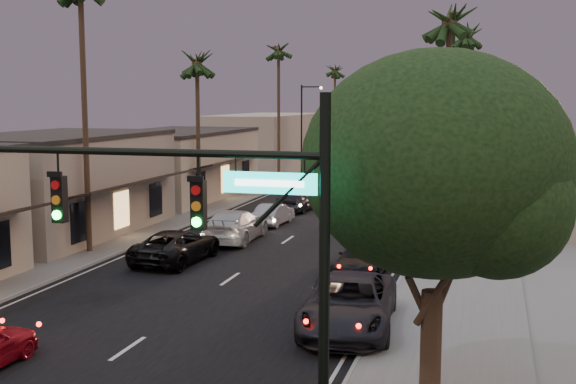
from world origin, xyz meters
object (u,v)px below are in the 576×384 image
Objects in this scene: corner_tree at (439,173)px; palm_rc at (474,70)px; arch at (393,118)px; palm_rb at (467,31)px; palm_far at (335,68)px; palm_ld at (279,46)px; streetlight_left at (304,123)px; curbside_black at (364,258)px; palm_ra at (450,13)px; oncoming_silver at (274,214)px; traffic_signal at (231,230)px; oncoming_pickup at (177,246)px; curbside_near at (349,304)px; streetlight_right at (441,131)px; palm_lc at (197,57)px.

corner_tree is 56.74m from palm_rc.
arch is 28.24m from palm_rb.
palm_ld is at bearing -90.75° from palm_far.
palm_far is at bearing 93.95° from streetlight_left.
palm_rc is 0.92× the size of palm_far.
arch reaches higher than curbside_black.
oncoming_silver is (-10.76, 8.42, -10.78)m from palm_ra.
palm_rc reaches higher than traffic_signal.
oncoming_silver is at bearing 115.00° from corner_tree.
traffic_signal is 0.97× the size of corner_tree.
curbside_near is (9.78, -7.64, 0.11)m from oncoming_pickup.
palm_rb is 19.70m from oncoming_silver.
traffic_signal is 55.45m from streetlight_left.
arch is 25.94m from streetlight_right.
palm_far is at bearing 136.05° from arch.
palm_rb is 28.18m from oncoming_pickup.
arch is 2.40× the size of curbside_near.
streetlight_left reaches higher than oncoming_silver.
corner_tree is (3.79, 3.45, 0.90)m from traffic_signal.
palm_rc is (2.91, 60.00, 5.39)m from traffic_signal.
palm_ld is 38.21m from curbside_black.
palm_ra is 1.00× the size of palm_far.
arch is 18.61m from palm_ld.
palm_rc is at bearing 90.00° from palm_rb.
corner_tree reaches higher than oncoming_silver.
corner_tree is 1.78× the size of curbside_black.
streetlight_left is 37.87m from palm_ra.
arch is 12.96m from palm_far.
palm_far is (-15.22, 33.00, 6.11)m from streetlight_right.
curbside_black is at bearing -176.73° from oncoming_pickup.
arch is 1.25× the size of palm_lc.
palm_ld is at bearing 90.00° from palm_lc.
oncoming_pickup is (5.02, -33.58, -11.65)m from palm_ld.
palm_far is at bearing -81.91° from oncoming_pickup.
corner_tree is 1.39× the size of curbside_near.
palm_rc is (8.60, -6.00, 4.94)m from arch.
corner_tree reaches higher than curbside_black.
palm_ra is (15.52, -34.00, 6.11)m from streetlight_left.
streetlight_right is at bearing 90.90° from curbside_black.
curbside_black is at bearing -67.44° from palm_ld.
palm_lc reaches higher than curbside_black.
oncoming_silver is 0.81× the size of curbside_black.
traffic_signal is 0.95× the size of streetlight_right.
palm_rb reaches higher than palm_lc.
oncoming_silver is (6.44, -3.58, -9.81)m from palm_lc.
palm_far is at bearing 97.92° from curbside_near.
palm_ra is at bearing -65.46° from streetlight_left.
curbside_near is at bearing -73.47° from streetlight_left.
palm_lc and palm_rc have the same top height.
streetlight_left is 1.42× the size of curbside_near.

